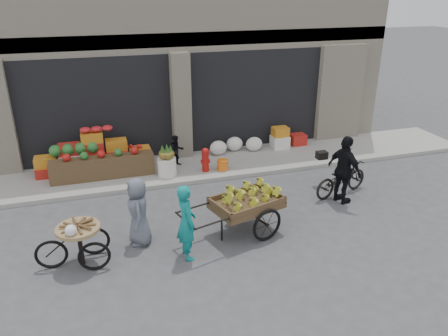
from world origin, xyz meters
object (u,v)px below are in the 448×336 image
object	(u,v)px
seated_person	(177,151)
banana_cart	(245,202)
pineapple_bin	(167,167)
fire_hydrant	(205,159)
vendor_woman	(186,222)
vendor_grey	(138,211)
bicycle	(341,178)
cyclist	(344,170)
orange_bucket	(223,165)
tricycle_cart	(79,239)

from	to	relation	value
seated_person	banana_cart	world-z (taller)	seated_person
pineapple_bin	fire_hydrant	bearing A→B (deg)	-2.60
vendor_woman	fire_hydrant	bearing A→B (deg)	-26.76
pineapple_bin	vendor_grey	distance (m)	3.30
bicycle	cyclist	xyz separation A→B (m)	(-0.20, -0.40, 0.42)
orange_bucket	cyclist	bearing A→B (deg)	-47.78
vendor_woman	cyclist	bearing A→B (deg)	-81.05
bicycle	pineapple_bin	bearing A→B (deg)	45.27
tricycle_cart	cyclist	bearing A→B (deg)	9.38
seated_person	vendor_grey	size ratio (longest dim) A/B	0.62
seated_person	vendor_grey	distance (m)	3.99
vendor_woman	tricycle_cart	xyz separation A→B (m)	(-2.05, 0.36, -0.23)
fire_hydrant	banana_cart	size ratio (longest dim) A/B	0.27
seated_person	orange_bucket	bearing A→B (deg)	-40.26
pineapple_bin	fire_hydrant	xyz separation A→B (m)	(1.10, -0.05, 0.13)
vendor_grey	cyclist	world-z (taller)	cyclist
fire_hydrant	vendor_woman	size ratio (longest dim) A/B	0.45
banana_cart	vendor_woman	distance (m)	1.50
vendor_woman	bicycle	size ratio (longest dim) A/B	0.93
vendor_grey	orange_bucket	bearing A→B (deg)	140.16
vendor_woman	bicycle	bearing A→B (deg)	-77.02
pineapple_bin	vendor_woman	bearing A→B (deg)	-94.39
fire_hydrant	pineapple_bin	bearing A→B (deg)	177.40
orange_bucket	vendor_grey	bearing A→B (deg)	-132.62
seated_person	banana_cart	distance (m)	4.02
fire_hydrant	banana_cart	bearing A→B (deg)	-89.85
seated_person	vendor_woman	world-z (taller)	vendor_woman
banana_cart	vendor_woman	xyz separation A→B (m)	(-1.41, -0.53, 0.04)
banana_cart	seated_person	bearing A→B (deg)	83.84
pineapple_bin	tricycle_cart	world-z (taller)	tricycle_cart
seated_person	vendor_grey	bearing A→B (deg)	-122.71
orange_bucket	vendor_woman	xyz separation A→B (m)	(-1.90, -3.78, 0.53)
orange_bucket	bicycle	bearing A→B (deg)	-40.66
tricycle_cart	bicycle	size ratio (longest dim) A/B	0.83
fire_hydrant	tricycle_cart	bearing A→B (deg)	-134.79
vendor_grey	bicycle	bearing A→B (deg)	101.24
tricycle_cart	vendor_woman	bearing A→B (deg)	-8.13
fire_hydrant	orange_bucket	xyz separation A→B (m)	(0.50, -0.05, -0.23)
fire_hydrant	tricycle_cart	xyz separation A→B (m)	(-3.44, -3.47, 0.06)
vendor_grey	cyclist	bearing A→B (deg)	97.12
fire_hydrant	vendor_woman	xyz separation A→B (m)	(-1.40, -3.83, 0.29)
tricycle_cart	cyclist	size ratio (longest dim) A/B	0.82
pineapple_bin	bicycle	world-z (taller)	bicycle
fire_hydrant	cyclist	world-z (taller)	cyclist
bicycle	vendor_woman	bearing A→B (deg)	93.84
orange_bucket	vendor_grey	distance (m)	4.07
pineapple_bin	bicycle	bearing A→B (deg)	-28.89
seated_person	cyclist	bearing A→B (deg)	-52.82
tricycle_cart	vendor_grey	world-z (taller)	vendor_grey
seated_person	cyclist	world-z (taller)	cyclist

